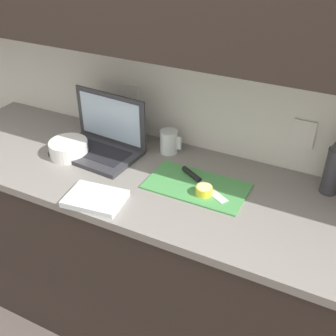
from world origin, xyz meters
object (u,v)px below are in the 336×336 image
(lemon_half_cut, at_px, (204,190))
(knife, at_px, (196,178))
(laptop, at_px, (102,139))
(measuring_cup, at_px, (169,142))
(bowl_white, at_px, (69,149))
(cutting_board, at_px, (197,186))
(bottle_green_soda, at_px, (334,166))

(lemon_half_cut, bearing_deg, knife, 130.94)
(laptop, relative_size, lemon_half_cut, 5.87)
(measuring_cup, distance_m, bowl_white, 0.45)
(lemon_half_cut, bearing_deg, measuring_cup, 138.76)
(cutting_board, height_order, bottle_green_soda, bottle_green_soda)
(bottle_green_soda, distance_m, measuring_cup, 0.70)
(bowl_white, bearing_deg, laptop, 41.94)
(knife, bearing_deg, cutting_board, -34.33)
(cutting_board, distance_m, lemon_half_cut, 0.07)
(laptop, relative_size, bottle_green_soda, 1.44)
(laptop, distance_m, measuring_cup, 0.30)
(laptop, bearing_deg, lemon_half_cut, -7.36)
(lemon_half_cut, height_order, bowl_white, bowl_white)
(knife, xyz_separation_m, bottle_green_soda, (0.49, 0.17, 0.11))
(bottle_green_soda, bearing_deg, knife, -161.03)
(measuring_cup, bearing_deg, laptop, -155.21)
(lemon_half_cut, xyz_separation_m, measuring_cup, (-0.27, 0.24, 0.03))
(cutting_board, height_order, knife, knife)
(cutting_board, relative_size, bowl_white, 2.35)
(laptop, bearing_deg, bottle_green_soda, 11.94)
(knife, xyz_separation_m, lemon_half_cut, (0.06, -0.07, 0.01))
(cutting_board, bearing_deg, lemon_half_cut, -40.31)
(cutting_board, height_order, bowl_white, bowl_white)
(knife, bearing_deg, measuring_cup, 171.28)
(laptop, distance_m, bottle_green_soda, 0.99)
(knife, height_order, lemon_half_cut, lemon_half_cut)
(knife, xyz_separation_m, bowl_white, (-0.60, -0.06, 0.02))
(laptop, height_order, bottle_green_soda, bottle_green_soda)
(cutting_board, distance_m, bowl_white, 0.61)
(measuring_cup, bearing_deg, knife, -38.33)
(knife, height_order, bowl_white, bowl_white)
(lemon_half_cut, distance_m, bowl_white, 0.66)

